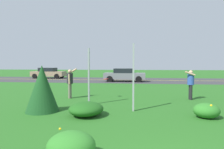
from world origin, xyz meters
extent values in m
plane|color=#26601E|center=(0.00, 10.83, 0.00)|extent=(120.00, 120.00, 0.00)
cube|color=#38383A|center=(0.00, 21.65, 0.00)|extent=(120.00, 8.87, 0.01)
cube|color=yellow|center=(0.00, 21.65, 0.01)|extent=(120.00, 0.16, 0.00)
ellipsoid|color=#1E5619|center=(-2.62, 4.68, 0.25)|extent=(1.25, 1.37, 0.50)
sphere|color=orange|center=(-2.40, 4.86, 0.37)|extent=(0.07, 0.07, 0.07)
sphere|color=orange|center=(-2.17, 4.35, 0.30)|extent=(0.07, 0.07, 0.07)
sphere|color=orange|center=(-2.92, 4.70, 0.32)|extent=(0.07, 0.07, 0.07)
sphere|color=orange|center=(-2.99, 5.06, 0.29)|extent=(0.06, 0.06, 0.06)
ellipsoid|color=#2D7526|center=(-2.05, 1.38, 0.28)|extent=(0.95, 0.88, 0.55)
sphere|color=yellow|center=(-1.86, 1.23, 0.45)|extent=(0.05, 0.05, 0.05)
sphere|color=yellow|center=(-2.33, 1.54, 0.55)|extent=(0.05, 0.05, 0.05)
sphere|color=yellow|center=(-1.94, 1.30, 0.42)|extent=(0.06, 0.06, 0.06)
sphere|color=yellow|center=(-1.82, 1.42, 0.36)|extent=(0.06, 0.06, 0.06)
ellipsoid|color=#2D7526|center=(1.60, 4.91, 0.26)|extent=(0.88, 0.82, 0.52)
sphere|color=yellow|center=(1.68, 4.70, 0.48)|extent=(0.08, 0.08, 0.08)
sphere|color=yellow|center=(1.75, 4.84, 0.44)|extent=(0.06, 0.06, 0.06)
sphere|color=yellow|center=(1.68, 4.79, 0.30)|extent=(0.07, 0.07, 0.07)
cube|color=#93969B|center=(-2.99, 6.61, 1.31)|extent=(0.07, 0.10, 2.61)
cube|color=#93969B|center=(-0.94, 5.63, 1.34)|extent=(0.07, 0.10, 2.68)
cone|color=#19471E|center=(-4.50, 5.09, 0.92)|extent=(1.29, 1.29, 1.83)
cylinder|color=#232328|center=(-4.48, 8.25, 1.10)|extent=(0.34, 0.34, 0.57)
sphere|color=tan|center=(-4.48, 8.25, 1.48)|extent=(0.21, 0.21, 0.21)
cylinder|color=#726B5B|center=(-4.49, 8.33, 0.41)|extent=(0.14, 0.14, 0.81)
cylinder|color=#726B5B|center=(-4.48, 8.16, 0.41)|extent=(0.14, 0.14, 0.81)
cylinder|color=tan|center=(-4.40, 8.45, 1.48)|extent=(0.52, 0.12, 0.35)
cylinder|color=tan|center=(-4.45, 8.05, 1.08)|extent=(0.12, 0.10, 0.54)
cylinder|color=#2D4C9E|center=(2.02, 8.63, 1.07)|extent=(0.34, 0.34, 0.56)
sphere|color=tan|center=(2.02, 8.63, 1.45)|extent=(0.21, 0.21, 0.21)
cylinder|color=black|center=(2.03, 8.55, 0.40)|extent=(0.14, 0.14, 0.79)
cylinder|color=black|center=(2.02, 8.72, 0.40)|extent=(0.14, 0.14, 0.79)
cylinder|color=tan|center=(1.93, 8.43, 1.40)|extent=(0.53, 0.12, 0.26)
cylinder|color=tan|center=(1.99, 8.83, 1.05)|extent=(0.11, 0.10, 0.53)
cylinder|color=red|center=(-2.52, 8.56, 1.07)|extent=(0.27, 0.27, 0.04)
torus|color=red|center=(-2.52, 8.56, 1.06)|extent=(0.27, 0.26, 0.04)
cube|color=#937F60|center=(-12.95, 23.65, 0.62)|extent=(4.50, 1.82, 0.66)
cube|color=black|center=(-13.05, 23.65, 1.19)|extent=(2.10, 1.64, 0.52)
cylinder|color=black|center=(-11.40, 24.54, 0.33)|extent=(0.66, 0.22, 0.66)
cylinder|color=black|center=(-11.40, 22.76, 0.33)|extent=(0.66, 0.22, 0.66)
cylinder|color=black|center=(-14.50, 24.54, 0.33)|extent=(0.66, 0.22, 0.66)
cylinder|color=black|center=(-14.50, 22.76, 0.33)|extent=(0.66, 0.22, 0.66)
cube|color=slate|center=(-2.19, 19.66, 0.62)|extent=(4.50, 1.82, 0.66)
cube|color=black|center=(-2.29, 19.66, 1.19)|extent=(2.10, 1.64, 0.52)
cylinder|color=black|center=(-0.64, 20.55, 0.33)|extent=(0.66, 0.22, 0.66)
cylinder|color=black|center=(-0.64, 18.77, 0.33)|extent=(0.66, 0.22, 0.66)
cylinder|color=black|center=(-3.74, 20.55, 0.33)|extent=(0.66, 0.22, 0.66)
cylinder|color=black|center=(-3.74, 18.77, 0.33)|extent=(0.66, 0.22, 0.66)
camera|label=1|loc=(-0.79, -2.23, 1.84)|focal=31.66mm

